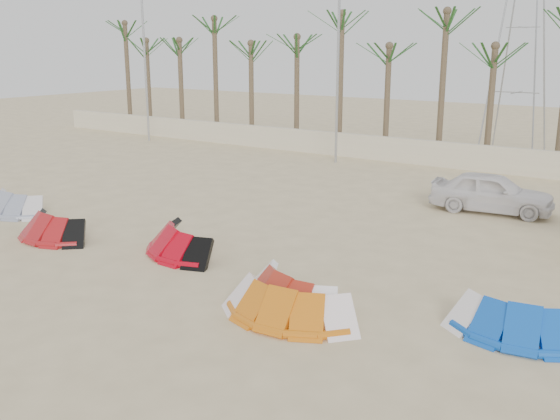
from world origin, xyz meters
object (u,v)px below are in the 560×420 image
Objects in this scene: kite_red_left at (59,225)px; kite_red_mid at (186,238)px; kite_grey at (19,202)px; kite_red_right at (294,287)px; kite_orange at (295,299)px; car at (492,192)px; kite_blue at (528,317)px.

kite_red_mid is (4.38, 1.25, 0.00)m from kite_red_left.
kite_red_right is at bearing -5.68° from kite_grey.
kite_grey is 4.02m from kite_red_left.
kite_red_left and kite_red_mid have the same top height.
kite_red_mid and kite_orange have the same top height.
kite_grey is at bearing 117.29° from car.
kite_red_left and kite_orange have the same top height.
kite_red_right is (9.18, -0.18, 0.00)m from kite_red_left.
kite_grey is at bearing 163.81° from kite_red_left.
kite_grey is at bearing -179.08° from kite_red_mid.
kite_red_left is 0.90× the size of kite_blue.
kite_grey is at bearing 171.81° from kite_orange.
kite_blue is 10.57m from car.
kite_red_left is (3.86, -1.12, -0.00)m from kite_grey.
kite_red_mid is 5.63m from kite_orange.
kite_grey is 0.92× the size of kite_orange.
kite_red_left is at bearing -16.19° from kite_grey.
kite_red_mid is 0.83× the size of car.
kite_orange is at bearing -21.60° from kite_red_mid.
kite_blue is (14.21, 1.21, 0.00)m from kite_red_left.
car is (10.54, 11.12, 0.33)m from kite_red_left.
kite_grey is 13.61m from kite_orange.
kite_red_left and kite_red_right have the same top height.
kite_red_mid is 9.83m from kite_blue.
kite_red_left is 4.55m from kite_red_mid.
kite_grey is at bearing 174.32° from kite_red_right.
car is at bearing 85.55° from kite_orange.
kite_red_right is at bearing 165.63° from car.
kite_grey is 0.92× the size of kite_red_right.
kite_grey is 0.94× the size of kite_blue.
kite_orange is 11.98m from car.
kite_orange is 0.76× the size of car.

